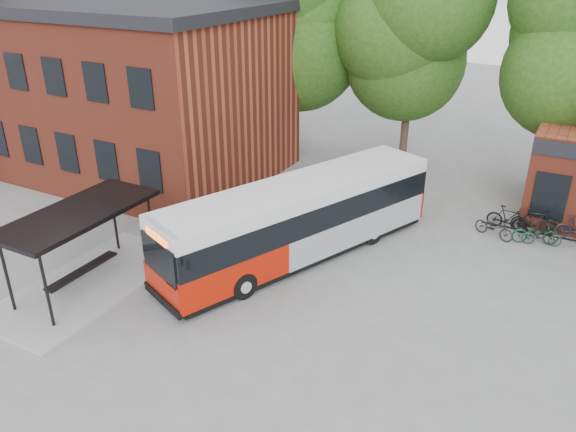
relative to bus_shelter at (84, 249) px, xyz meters
The scene contains 13 objects.
ground 4.83m from the bus_shelter, 12.53° to the left, with size 100.00×100.00×0.00m, color slate.
station_building 13.42m from the bus_shelter, 130.36° to the left, with size 18.40×10.40×8.50m, color maroon, non-canonical shape.
bus_shelter is the anchor object (origin of this frame).
bike_rail 17.67m from the bus_shelter, 38.61° to the left, with size 5.20×0.10×0.38m, color black, non-canonical shape.
tree_0 17.54m from the bus_shelter, 95.04° to the left, with size 7.92×7.92×11.00m, color #214412, non-canonical shape.
tree_1 19.19m from the bus_shelter, 73.01° to the left, with size 7.92×7.92×10.40m, color #214412, non-canonical shape.
tree_2 21.49m from the bus_shelter, 53.67° to the left, with size 7.92×7.92×11.00m, color #214412, non-canonical shape.
city_bus 7.69m from the bus_shelter, 44.59° to the left, with size 2.49×11.70×2.97m, color #B91705, non-canonical shape.
bicycle_0 15.81m from the bus_shelter, 41.85° to the left, with size 0.59×1.69×0.89m, color #27262D.
bicycle_1 16.74m from the bus_shelter, 43.48° to the left, with size 0.49×1.74×1.05m, color black.
bicycle_2 17.11m from the bus_shelter, 38.83° to the left, with size 0.63×1.80×0.95m, color #0D4427.
bicycle_3 17.60m from the bus_shelter, 41.65° to the left, with size 0.52×1.83×1.10m, color black.
bicycle_4 17.30m from the bus_shelter, 38.25° to the left, with size 0.53×1.51×0.79m, color #313137.
Camera 1 is at (9.57, -12.47, 10.57)m, focal length 35.00 mm.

